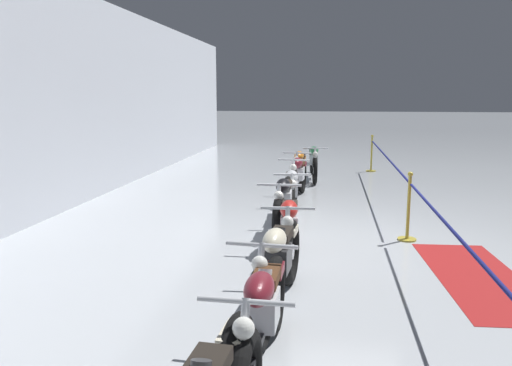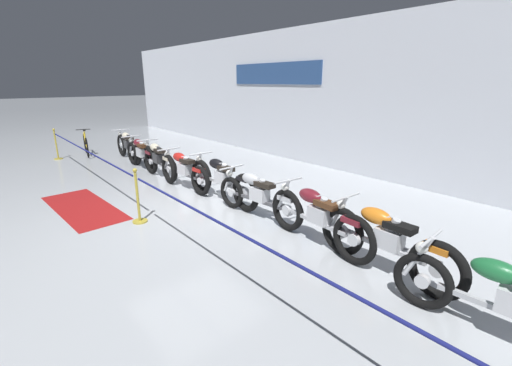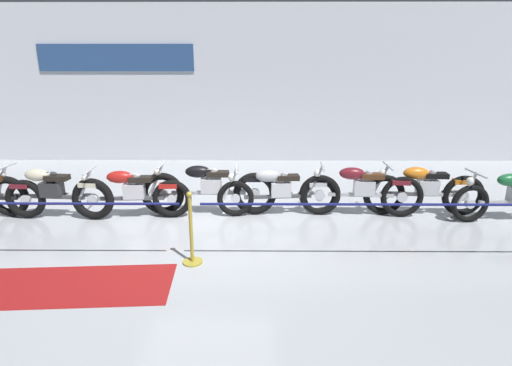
{
  "view_description": "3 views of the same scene",
  "coord_description": "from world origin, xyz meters",
  "views": [
    {
      "loc": [
        -7.57,
        0.07,
        2.18
      ],
      "look_at": [
        -0.21,
        1.15,
        0.86
      ],
      "focal_mm": 35.0,
      "sensor_mm": 36.0,
      "label": 1
    },
    {
      "loc": [
        6.06,
        -3.32,
        2.57
      ],
      "look_at": [
        0.51,
        1.33,
        0.42
      ],
      "focal_mm": 24.0,
      "sensor_mm": 36.0,
      "label": 2
    },
    {
      "loc": [
        0.94,
        -6.18,
        2.71
      ],
      "look_at": [
        0.89,
        0.92,
        0.55
      ],
      "focal_mm": 28.0,
      "sensor_mm": 36.0,
      "label": 3
    }
  ],
  "objects": [
    {
      "name": "motorcycle_orange_7",
      "position": [
        3.94,
        0.74,
        0.48
      ],
      "size": [
        2.19,
        0.62,
        0.96
      ],
      "color": "black",
      "rests_on": "ground"
    },
    {
      "name": "motorcycle_green_8",
      "position": [
        5.46,
        0.47,
        0.46
      ],
      "size": [
        2.36,
        0.62,
        0.92
      ],
      "color": "black",
      "rests_on": "ground"
    },
    {
      "name": "floor_banner",
      "position": [
        -1.51,
        -1.76,
        0.0
      ],
      "size": [
        2.74,
        1.17,
        0.01
      ],
      "primitive_type": "cube",
      "rotation": [
        0.0,
        0.0,
        0.06
      ],
      "color": "maroon",
      "rests_on": "ground"
    },
    {
      "name": "motorcycle_maroon_1",
      "position": [
        -3.98,
        0.55,
        0.46
      ],
      "size": [
        2.19,
        0.62,
        0.94
      ],
      "color": "black",
      "rests_on": "ground"
    },
    {
      "name": "back_wall",
      "position": [
        -0.01,
        5.12,
        2.1
      ],
      "size": [
        28.0,
        0.29,
        4.2
      ],
      "color": "silver",
      "rests_on": "ground"
    },
    {
      "name": "stanchion_mid_left",
      "position": [
        0.01,
        -1.14,
        0.36
      ],
      "size": [
        0.28,
        0.28,
        1.05
      ],
      "color": "gold",
      "rests_on": "ground"
    },
    {
      "name": "motorcycle_red_3",
      "position": [
        -1.34,
        0.56,
        0.46
      ],
      "size": [
        2.13,
        0.62,
        0.93
      ],
      "color": "black",
      "rests_on": "ground"
    },
    {
      "name": "bicycle",
      "position": [
        -7.25,
        -0.18,
        0.38
      ],
      "size": [
        1.7,
        0.5,
        0.96
      ],
      "color": "black",
      "rests_on": "ground"
    },
    {
      "name": "ground_plane",
      "position": [
        0.0,
        0.0,
        0.0
      ],
      "size": [
        120.0,
        120.0,
        0.0
      ],
      "primitive_type": "plane",
      "color": "#B2B7BC"
    },
    {
      "name": "motorcycle_maroon_6",
      "position": [
        2.79,
        0.7,
        0.48
      ],
      "size": [
        2.23,
        0.62,
        0.96
      ],
      "color": "black",
      "rests_on": "ground"
    },
    {
      "name": "motorcycle_cream_0",
      "position": [
        -5.43,
        0.69,
        0.48
      ],
      "size": [
        2.41,
        0.62,
        0.96
      ],
      "color": "black",
      "rests_on": "ground"
    },
    {
      "name": "motorcycle_cream_2",
      "position": [
        -2.8,
        0.55,
        0.47
      ],
      "size": [
        2.35,
        0.62,
        0.96
      ],
      "color": "black",
      "rests_on": "ground"
    },
    {
      "name": "motorcycle_black_4",
      "position": [
        0.01,
        0.75,
        0.48
      ],
      "size": [
        2.49,
        0.62,
        0.98
      ],
      "color": "black",
      "rests_on": "ground"
    },
    {
      "name": "stanchion_far_left",
      "position": [
        -1.6,
        -1.14,
        0.77
      ],
      "size": [
        14.16,
        0.28,
        1.05
      ],
      "color": "gold",
      "rests_on": "ground"
    },
    {
      "name": "motorcycle_silver_5",
      "position": [
        1.28,
        0.72,
        0.46
      ],
      "size": [
        2.22,
        0.62,
        0.91
      ],
      "color": "black",
      "rests_on": "ground"
    }
  ]
}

